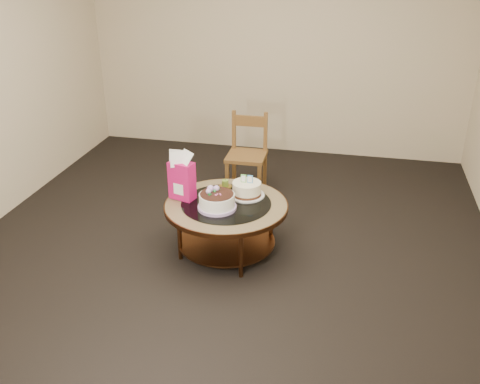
% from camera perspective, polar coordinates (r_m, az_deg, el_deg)
% --- Properties ---
extents(ground, '(5.00, 5.00, 0.00)m').
position_cam_1_polar(ground, '(4.60, -1.43, -6.29)').
color(ground, black).
rests_on(ground, ground).
extents(room_walls, '(4.52, 5.02, 2.61)m').
position_cam_1_polar(room_walls, '(4.01, -1.67, 12.80)').
color(room_walls, beige).
rests_on(room_walls, ground).
extents(coffee_table, '(1.02, 1.02, 0.46)m').
position_cam_1_polar(coffee_table, '(4.41, -1.48, -2.11)').
color(coffee_table, '#532E17').
rests_on(coffee_table, ground).
extents(decorated_cake, '(0.31, 0.31, 0.18)m').
position_cam_1_polar(decorated_cake, '(4.27, -2.49, -1.04)').
color(decorated_cake, '#B995D3').
rests_on(decorated_cake, coffee_table).
extents(cream_cake, '(0.30, 0.30, 0.19)m').
position_cam_1_polar(cream_cake, '(4.47, 0.73, 0.29)').
color(cream_cake, silver).
rests_on(cream_cake, coffee_table).
extents(gift_bag, '(0.23, 0.19, 0.41)m').
position_cam_1_polar(gift_bag, '(4.40, -6.23, 1.75)').
color(gift_bag, '#E2156F').
rests_on(gift_bag, coffee_table).
extents(pillar_candle, '(0.11, 0.11, 0.08)m').
position_cam_1_polar(pillar_candle, '(4.63, -1.58, 0.73)').
color(pillar_candle, '#D6C958').
rests_on(pillar_candle, coffee_table).
extents(dining_chair, '(0.39, 0.39, 0.84)m').
position_cam_1_polar(dining_chair, '(5.47, 0.77, 4.07)').
color(dining_chair, brown).
rests_on(dining_chair, ground).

